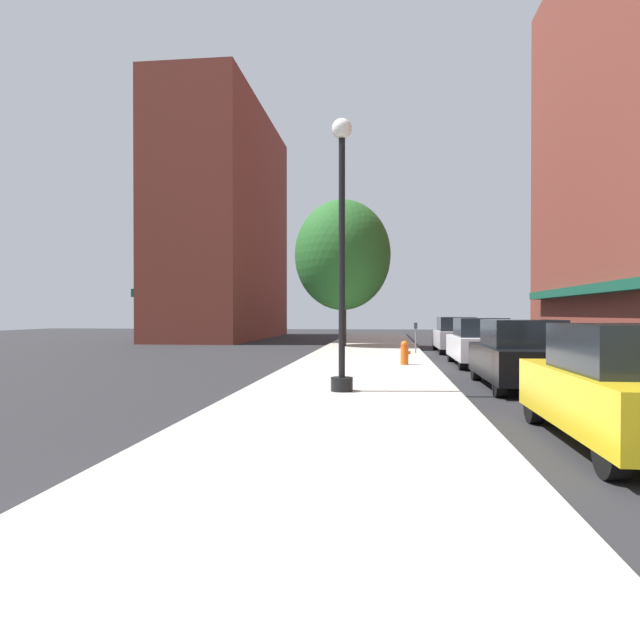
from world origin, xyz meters
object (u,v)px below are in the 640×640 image
lamppost (342,249)px  fire_hydrant (405,353)px  car_silver (455,335)px  car_black (520,355)px  tree_near (343,255)px  car_white (479,343)px  parking_meter_near (416,334)px  car_yellow (627,388)px

lamppost → fire_hydrant: 7.38m
car_silver → car_black: bearing=-91.9°
tree_near → car_white: (5.50, -9.97, -4.10)m
fire_hydrant → tree_near: bearing=104.6°
tree_near → car_silver: 7.54m
lamppost → car_white: (4.16, 7.83, -2.39)m
tree_near → car_black: bearing=-71.0°
fire_hydrant → tree_near: tree_near is taller
lamppost → car_white: lamppost is taller
parking_meter_near → tree_near: 7.68m
car_black → car_white: size_ratio=1.00×
car_white → car_silver: (0.00, 6.84, 0.00)m
lamppost → tree_near: size_ratio=0.76×
car_silver → fire_hydrant: bearing=-109.9°
lamppost → car_black: 5.13m
car_yellow → car_silver: same height
parking_meter_near → lamppost: bearing=-100.2°
car_black → car_silver: same height
lamppost → car_yellow: 6.43m
tree_near → fire_hydrant: bearing=-75.4°
lamppost → car_yellow: size_ratio=1.37×
car_white → car_silver: bearing=87.9°
fire_hydrant → car_white: (2.60, 1.14, 0.29)m
lamppost → car_white: size_ratio=1.37×
fire_hydrant → tree_near: 12.30m
lamppost → car_silver: (4.16, 14.67, -2.39)m
fire_hydrant → car_white: bearing=23.7°
tree_near → car_black: 17.38m
car_black → car_silver: size_ratio=1.00×
car_white → lamppost: bearing=-120.0°
tree_near → car_white: 12.10m
lamppost → car_silver: size_ratio=1.37×
fire_hydrant → car_white: size_ratio=0.18×
fire_hydrant → car_black: size_ratio=0.18×
lamppost → car_black: lamppost is taller
car_black → car_silver: (0.00, 12.84, 0.00)m
car_black → car_silver: 12.84m
fire_hydrant → car_yellow: car_yellow is taller
fire_hydrant → car_yellow: (2.60, -10.97, 0.29)m
car_black → lamppost: bearing=-155.3°
tree_near → car_yellow: (5.50, -22.08, -4.10)m
fire_hydrant → car_silver: size_ratio=0.18×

